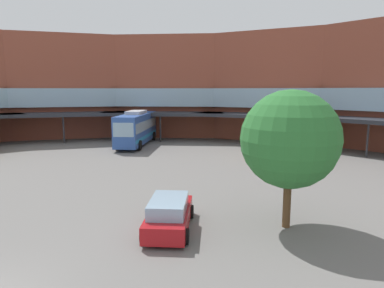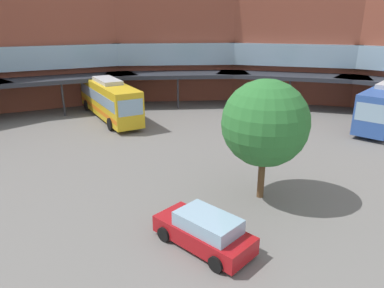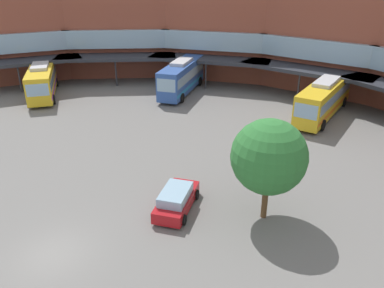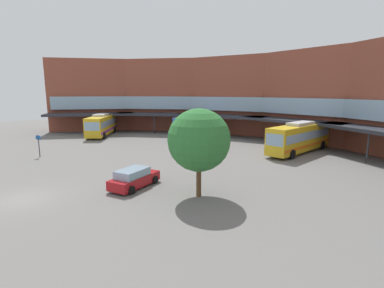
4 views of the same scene
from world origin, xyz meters
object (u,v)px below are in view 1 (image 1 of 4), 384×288
object	(u,v)px
bus_3	(137,128)
parked_car	(169,214)
plaza_tree	(290,139)
bus_2	(286,134)

from	to	relation	value
bus_3	parked_car	xyz separation A→B (m)	(18.53, -16.67, -1.28)
parked_car	bus_3	bearing A→B (deg)	16.35
parked_car	plaza_tree	xyz separation A→B (m)	(4.22, 3.45, 3.40)
bus_2	parked_car	distance (m)	22.33
plaza_tree	parked_car	bearing A→B (deg)	-140.75
bus_2	plaza_tree	xyz separation A→B (m)	(6.98, -18.68, 2.21)
bus_2	bus_3	xyz separation A→B (m)	(-15.77, -5.46, 0.09)
parked_car	bus_2	bearing A→B (deg)	-24.56
bus_2	parked_car	world-z (taller)	bus_2
bus_2	bus_3	size ratio (longest dim) A/B	1.17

